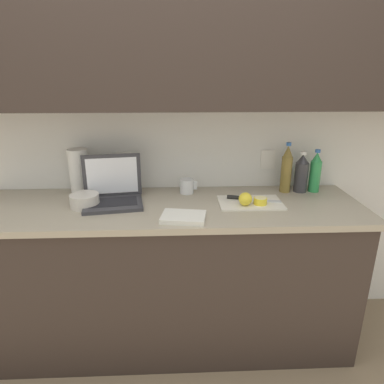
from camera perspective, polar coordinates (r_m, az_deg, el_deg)
name	(u,v)px	position (r m, az deg, el deg)	size (l,w,h in m)	color
ground_plane	(170,336)	(2.41, -3.70, -22.81)	(12.00, 12.00, 0.00)	#847056
wall_back	(165,83)	(2.03, -4.55, 17.67)	(5.20, 0.38, 2.60)	white
counter_unit	(165,274)	(2.13, -4.49, -13.41)	(2.21, 0.63, 0.91)	#332823
laptop	(113,192)	(1.99, -13.04, 0.00)	(0.36, 0.30, 0.26)	#333338
cutting_board	(250,203)	(1.97, 9.70, -1.75)	(0.36, 0.23, 0.01)	silver
knife	(244,198)	(2.00, 8.69, -1.04)	(0.31, 0.10, 0.02)	silver
lemon_half_cut	(260,201)	(1.94, 11.32, -1.45)	(0.07, 0.07, 0.04)	yellow
lemon_whole_beside	(245,199)	(1.90, 8.88, -1.15)	(0.07, 0.07, 0.07)	yellow
bottle_green_soda	(286,170)	(2.17, 15.47, 3.63)	(0.06, 0.06, 0.31)	olive
bottle_oil_tall	(301,174)	(2.21, 17.76, 2.95)	(0.08, 0.08, 0.25)	#333338
bottle_water_clear	(315,173)	(2.24, 19.85, 3.07)	(0.07, 0.07, 0.26)	#2D934C
measuring_cup	(187,186)	(2.10, -0.87, 1.00)	(0.11, 0.09, 0.09)	silver
bowl_white	(85,201)	(1.97, -17.44, -1.37)	(0.16, 0.16, 0.07)	beige
paper_towel_roll	(79,171)	(2.18, -18.28, 3.28)	(0.12, 0.12, 0.27)	white
dish_towel	(183,217)	(1.73, -1.44, -4.19)	(0.22, 0.16, 0.02)	silver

